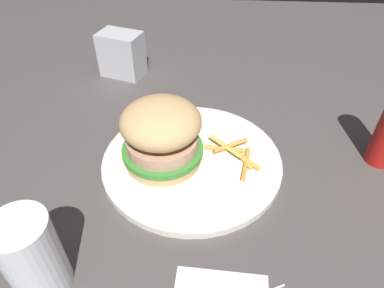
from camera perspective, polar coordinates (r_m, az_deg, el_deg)
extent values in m
plane|color=#47423F|center=(0.56, 0.61, -2.83)|extent=(1.60, 1.60, 0.00)
cylinder|color=silver|center=(0.56, 0.00, -2.80)|extent=(0.29, 0.29, 0.01)
cylinder|color=tan|center=(0.55, -4.84, -1.88)|extent=(0.12, 0.12, 0.02)
cylinder|color=#387F2D|center=(0.54, -4.91, -0.88)|extent=(0.13, 0.13, 0.01)
cylinder|color=tan|center=(0.53, -5.00, 0.30)|extent=(0.11, 0.11, 0.02)
ellipsoid|color=tan|center=(0.50, -5.26, 3.72)|extent=(0.12, 0.12, 0.06)
cylinder|color=gold|center=(0.55, 8.88, -2.45)|extent=(0.05, 0.05, 0.01)
cylinder|color=gold|center=(0.54, 8.91, -3.28)|extent=(0.02, 0.07, 0.01)
cylinder|color=gold|center=(0.57, 5.35, -0.80)|extent=(0.07, 0.01, 0.01)
cylinder|color=gold|center=(0.55, 8.57, -2.55)|extent=(0.03, 0.04, 0.01)
cylinder|color=#E5B251|center=(0.56, 5.68, -0.43)|extent=(0.06, 0.05, 0.01)
cylinder|color=gold|center=(0.56, 6.41, -0.23)|extent=(0.06, 0.04, 0.01)
cylinder|color=silver|center=(0.44, 13.56, -22.21)|extent=(0.03, 0.01, 0.00)
cylinder|color=silver|center=(0.43, -25.11, -16.54)|extent=(0.06, 0.06, 0.11)
cylinder|color=silver|center=(0.44, -24.37, -17.94)|extent=(0.06, 0.06, 0.07)
cube|color=#B7BABF|center=(0.79, -11.63, 14.44)|extent=(0.10, 0.08, 0.10)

